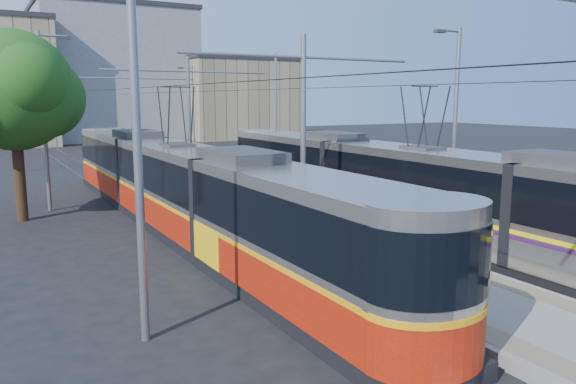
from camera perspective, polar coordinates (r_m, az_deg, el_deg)
ground at (r=14.86m, az=17.89°, el=-10.99°), size 160.00×160.00×0.00m
platform at (r=28.72m, az=-7.77°, el=-0.48°), size 4.00×50.00×0.30m
tactile_strip_left at (r=28.20m, az=-10.52°, el=-0.42°), size 0.70×50.00×0.01m
tactile_strip_right at (r=29.25m, az=-5.14°, el=0.06°), size 0.70×50.00×0.01m
rails at (r=28.74m, az=-7.77°, el=-0.75°), size 8.71×70.00×0.03m
tram_left at (r=21.95m, az=-11.05°, el=0.48°), size 2.43×28.87×5.50m
tram_right at (r=20.79m, az=13.35°, el=0.32°), size 2.43×28.13×5.50m
catenary at (r=25.67m, az=-5.61°, el=8.21°), size 9.20×70.00×7.00m
street_lamps at (r=32.05m, az=-10.62°, el=7.73°), size 15.18×38.22×8.00m
shelter at (r=26.92m, az=-5.43°, el=1.71°), size 0.81×1.10×2.20m
tree at (r=25.86m, az=-25.48°, el=9.09°), size 5.40×5.00×7.85m
building_centre at (r=75.18m, az=-17.19°, el=11.39°), size 18.36×14.28×16.18m
building_right at (r=73.85m, az=-5.23°, el=9.49°), size 14.28×10.20×10.21m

